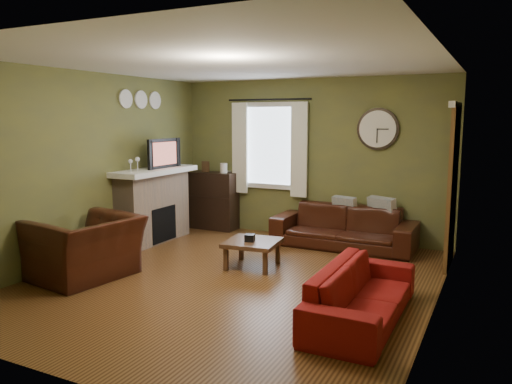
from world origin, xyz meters
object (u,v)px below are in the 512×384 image
at_px(sofa_red, 362,293).
at_px(armchair, 86,248).
at_px(bookshelf, 214,201).
at_px(sofa_brown, 343,227).
at_px(coffee_table, 253,254).

relative_size(sofa_red, armchair, 1.56).
xyz_separation_m(bookshelf, armchair, (0.05, -3.11, -0.13)).
relative_size(bookshelf, sofa_brown, 0.47).
bearing_deg(coffee_table, bookshelf, 133.37).
relative_size(bookshelf, coffee_table, 1.51).
relative_size(sofa_red, coffee_table, 2.72).
bearing_deg(armchair, bookshelf, -171.24).
bearing_deg(coffee_table, sofa_brown, 63.07).
height_order(bookshelf, armchair, bookshelf).
distance_m(sofa_brown, armchair, 3.75).
height_order(sofa_red, coffee_table, sofa_red).
height_order(armchair, coffee_table, armchair).
xyz_separation_m(sofa_red, coffee_table, (-1.75, 1.10, -0.09)).
bearing_deg(sofa_brown, sofa_red, -69.74).
height_order(bookshelf, coffee_table, bookshelf).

